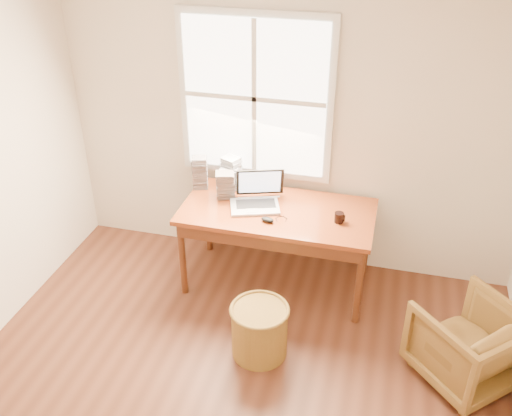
% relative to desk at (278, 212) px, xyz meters
% --- Properties ---
extents(room_shell, '(4.04, 4.54, 2.64)m').
position_rel_desk_xyz_m(room_shell, '(-0.02, -1.64, 0.59)').
color(room_shell, brown).
rests_on(room_shell, ground).
extents(desk, '(1.60, 0.80, 0.04)m').
position_rel_desk_xyz_m(desk, '(0.00, 0.00, 0.00)').
color(desk, brown).
rests_on(desk, room_shell).
extents(armchair, '(0.93, 0.93, 0.61)m').
position_rel_desk_xyz_m(armchair, '(1.55, -0.73, -0.43)').
color(armchair, brown).
rests_on(armchair, room_shell).
extents(wicker_stool, '(0.45, 0.45, 0.42)m').
position_rel_desk_xyz_m(wicker_stool, '(0.07, -0.88, -0.52)').
color(wicker_stool, olive).
rests_on(wicker_stool, room_shell).
extents(laptop, '(0.54, 0.55, 0.31)m').
position_rel_desk_xyz_m(laptop, '(-0.19, -0.02, 0.18)').
color(laptop, '#AEAFB5').
rests_on(laptop, desk).
extents(mouse, '(0.12, 0.09, 0.04)m').
position_rel_desk_xyz_m(mouse, '(-0.04, -0.20, 0.04)').
color(mouse, black).
rests_on(mouse, desk).
extents(coffee_mug, '(0.09, 0.09, 0.08)m').
position_rel_desk_xyz_m(coffee_mug, '(0.52, -0.06, 0.06)').
color(coffee_mug, black).
rests_on(coffee_mug, desk).
extents(cd_stack_a, '(0.18, 0.17, 0.28)m').
position_rel_desk_xyz_m(cd_stack_a, '(-0.49, 0.30, 0.16)').
color(cd_stack_a, silver).
rests_on(cd_stack_a, desk).
extents(cd_stack_b, '(0.18, 0.17, 0.23)m').
position_rel_desk_xyz_m(cd_stack_b, '(-0.48, 0.10, 0.14)').
color(cd_stack_b, '#28292E').
rests_on(cd_stack_b, desk).
extents(cd_stack_c, '(0.16, 0.15, 0.29)m').
position_rel_desk_xyz_m(cd_stack_c, '(-0.75, 0.21, 0.16)').
color(cd_stack_c, gray).
rests_on(cd_stack_c, desk).
extents(cd_stack_d, '(0.17, 0.15, 0.20)m').
position_rel_desk_xyz_m(cd_stack_d, '(-0.50, 0.27, 0.12)').
color(cd_stack_d, silver).
rests_on(cd_stack_d, desk).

